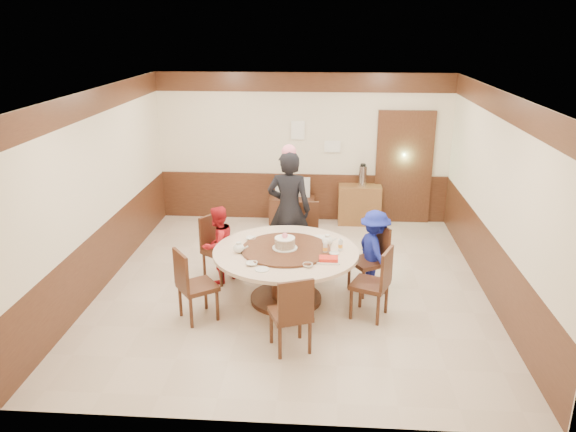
# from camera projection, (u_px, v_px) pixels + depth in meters

# --- Properties ---
(room) EXTENTS (6.00, 6.04, 2.84)m
(room) POSITION_uv_depth(u_px,v_px,m) (294.00, 216.00, 7.89)
(room) COLOR beige
(room) RESTS_ON ground
(banquet_table) EXTENTS (1.96, 1.96, 0.78)m
(banquet_table) POSITION_uv_depth(u_px,v_px,m) (286.00, 265.00, 7.62)
(banquet_table) COLOR #452415
(banquet_table) RESTS_ON ground
(chair_0) EXTENTS (0.61, 0.60, 0.97)m
(chair_0) POSITION_uv_depth(u_px,v_px,m) (368.00, 271.00, 7.98)
(chair_0) COLOR #452415
(chair_0) RESTS_ON ground
(chair_1) EXTENTS (0.48, 0.48, 0.97)m
(chair_1) POSITION_uv_depth(u_px,v_px,m) (306.00, 245.00, 8.90)
(chair_1) COLOR #452415
(chair_1) RESTS_ON ground
(chair_2) EXTENTS (0.62, 0.61, 0.97)m
(chair_2) POSITION_uv_depth(u_px,v_px,m) (220.00, 260.00, 8.36)
(chair_2) COLOR #452415
(chair_2) RESTS_ON ground
(chair_3) EXTENTS (0.62, 0.61, 0.97)m
(chair_3) POSITION_uv_depth(u_px,v_px,m) (197.00, 297.00, 7.22)
(chair_3) COLOR #452415
(chair_3) RESTS_ON ground
(chair_4) EXTENTS (0.57, 0.58, 0.97)m
(chair_4) POSITION_uv_depth(u_px,v_px,m) (291.00, 326.00, 6.53)
(chair_4) COLOR #452415
(chair_4) RESTS_ON ground
(chair_5) EXTENTS (0.58, 0.57, 0.97)m
(chair_5) POSITION_uv_depth(u_px,v_px,m) (371.00, 295.00, 7.27)
(chair_5) COLOR #452415
(chair_5) RESTS_ON ground
(person_standing) EXTENTS (0.72, 0.52, 1.85)m
(person_standing) POSITION_uv_depth(u_px,v_px,m) (289.00, 209.00, 8.64)
(person_standing) COLOR black
(person_standing) RESTS_ON ground
(person_red) EXTENTS (0.68, 0.72, 1.16)m
(person_red) POSITION_uv_depth(u_px,v_px,m) (218.00, 245.00, 8.18)
(person_red) COLOR red
(person_red) RESTS_ON ground
(person_blue) EXTENTS (0.69, 0.88, 1.19)m
(person_blue) POSITION_uv_depth(u_px,v_px,m) (374.00, 251.00, 7.93)
(person_blue) COLOR #172398
(person_blue) RESTS_ON ground
(birthday_cake) EXTENTS (0.34, 0.34, 0.22)m
(birthday_cake) POSITION_uv_depth(u_px,v_px,m) (285.00, 243.00, 7.52)
(birthday_cake) COLOR white
(birthday_cake) RESTS_ON banquet_table
(teapot_left) EXTENTS (0.17, 0.15, 0.13)m
(teapot_left) POSITION_uv_depth(u_px,v_px,m) (239.00, 248.00, 7.46)
(teapot_left) COLOR white
(teapot_left) RESTS_ON banquet_table
(teapot_right) EXTENTS (0.17, 0.15, 0.13)m
(teapot_right) POSITION_uv_depth(u_px,v_px,m) (327.00, 241.00, 7.72)
(teapot_right) COLOR white
(teapot_right) RESTS_ON banquet_table
(bowl_0) EXTENTS (0.14, 0.14, 0.03)m
(bowl_0) POSITION_uv_depth(u_px,v_px,m) (251.00, 238.00, 7.91)
(bowl_0) COLOR white
(bowl_0) RESTS_ON banquet_table
(bowl_1) EXTENTS (0.13, 0.13, 0.04)m
(bowl_1) POSITION_uv_depth(u_px,v_px,m) (308.00, 265.00, 7.03)
(bowl_1) COLOR white
(bowl_1) RESTS_ON banquet_table
(bowl_2) EXTENTS (0.15, 0.15, 0.04)m
(bowl_2) POSITION_uv_depth(u_px,v_px,m) (252.00, 264.00, 7.08)
(bowl_2) COLOR white
(bowl_2) RESTS_ON banquet_table
(bowl_3) EXTENTS (0.13, 0.13, 0.04)m
(bowl_3) POSITION_uv_depth(u_px,v_px,m) (334.00, 254.00, 7.37)
(bowl_3) COLOR white
(bowl_3) RESTS_ON banquet_table
(saucer_near) EXTENTS (0.18, 0.18, 0.01)m
(saucer_near) POSITION_uv_depth(u_px,v_px,m) (262.00, 269.00, 6.95)
(saucer_near) COLOR white
(saucer_near) RESTS_ON banquet_table
(saucer_far) EXTENTS (0.18, 0.18, 0.01)m
(saucer_far) POSITION_uv_depth(u_px,v_px,m) (320.00, 237.00, 7.99)
(saucer_far) COLOR white
(saucer_far) RESTS_ON banquet_table
(shrimp_platter) EXTENTS (0.30, 0.20, 0.06)m
(shrimp_platter) POSITION_uv_depth(u_px,v_px,m) (328.00, 260.00, 7.18)
(shrimp_platter) COLOR white
(shrimp_platter) RESTS_ON banquet_table
(bottle_0) EXTENTS (0.06, 0.06, 0.16)m
(bottle_0) POSITION_uv_depth(u_px,v_px,m) (325.00, 248.00, 7.41)
(bottle_0) COLOR silver
(bottle_0) RESTS_ON banquet_table
(bottle_1) EXTENTS (0.06, 0.06, 0.16)m
(bottle_1) POSITION_uv_depth(u_px,v_px,m) (340.00, 245.00, 7.51)
(bottle_1) COLOR silver
(bottle_1) RESTS_ON banquet_table
(tv_stand) EXTENTS (0.85, 0.45, 0.50)m
(tv_stand) POSITION_uv_depth(u_px,v_px,m) (292.00, 210.00, 10.76)
(tv_stand) COLOR #452415
(tv_stand) RESTS_ON ground
(television) EXTENTS (0.68, 0.16, 0.39)m
(television) POSITION_uv_depth(u_px,v_px,m) (292.00, 188.00, 10.61)
(television) COLOR gray
(television) RESTS_ON tv_stand
(side_cabinet) EXTENTS (0.80, 0.40, 0.75)m
(side_cabinet) POSITION_uv_depth(u_px,v_px,m) (359.00, 205.00, 10.66)
(side_cabinet) COLOR brown
(side_cabinet) RESTS_ON ground
(thermos) EXTENTS (0.15, 0.15, 0.38)m
(thermos) POSITION_uv_depth(u_px,v_px,m) (363.00, 176.00, 10.47)
(thermos) COLOR silver
(thermos) RESTS_ON side_cabinet
(notice_left) EXTENTS (0.25, 0.00, 0.35)m
(notice_left) POSITION_uv_depth(u_px,v_px,m) (298.00, 130.00, 10.45)
(notice_left) COLOR white
(notice_left) RESTS_ON room
(notice_right) EXTENTS (0.30, 0.00, 0.22)m
(notice_right) POSITION_uv_depth(u_px,v_px,m) (332.00, 147.00, 10.51)
(notice_right) COLOR white
(notice_right) RESTS_ON room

